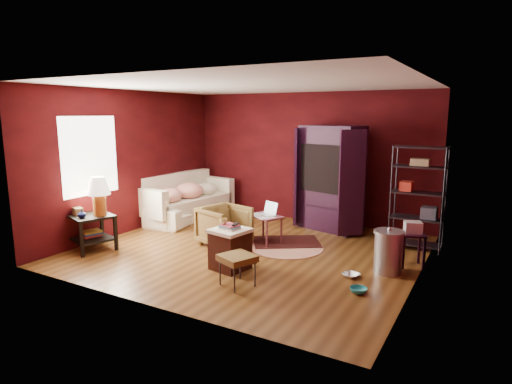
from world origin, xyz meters
TOP-DOWN VIEW (x-y plane):
  - room at (-0.04, -0.01)m, footprint 5.54×5.04m
  - sofa at (-2.39, 1.19)m, footprint 0.89×2.16m
  - armchair at (-0.56, 0.03)m, footprint 0.88×0.92m
  - pet_bowl_steel at (1.91, -0.36)m, footprint 0.24×0.15m
  - pet_bowl_turquoise at (2.16, -0.85)m, footprint 0.23×0.08m
  - vase at (-2.37, -1.53)m, footprint 0.14×0.15m
  - mug at (0.10, -0.97)m, footprint 0.13×0.11m
  - side_table at (-2.34, -1.28)m, footprint 0.82×0.82m
  - sofa_cushions at (-2.40, 1.22)m, footprint 1.16×2.33m
  - hamper at (0.19, -0.93)m, footprint 0.60×0.60m
  - footstool at (0.63, -1.44)m, footprint 0.56×0.56m
  - rug_round at (0.49, 0.44)m, footprint 1.65×1.65m
  - rug_oriental at (0.35, 0.72)m, footprint 1.44×1.32m
  - laptop_desk at (0.02, 0.52)m, footprint 0.72×0.63m
  - tv_armoire at (0.70, 2.02)m, footprint 1.61×1.13m
  - wire_shelving at (2.49, 1.50)m, footprint 0.89×0.40m
  - small_stand at (2.57, 0.55)m, footprint 0.47×0.47m
  - trash_can at (2.32, 0.08)m, footprint 0.53×0.53m

SIDE VIEW (x-z plane):
  - rug_round at x=0.49m, z-range 0.00..0.01m
  - rug_oriental at x=0.35m, z-range 0.01..0.02m
  - pet_bowl_turquoise at x=2.16m, z-range 0.00..0.23m
  - pet_bowl_steel at x=1.91m, z-range 0.00..0.24m
  - hamper at x=0.19m, z-range -0.03..0.69m
  - trash_can at x=2.32m, z-range -0.02..0.68m
  - footstool at x=0.63m, z-range 0.16..0.60m
  - armchair at x=-0.56m, z-range 0.00..0.78m
  - sofa at x=-2.39m, z-range 0.00..0.82m
  - sofa_cushions at x=-2.40m, z-range -0.01..0.93m
  - laptop_desk at x=0.02m, z-range 0.09..0.84m
  - small_stand at x=2.57m, z-range 0.18..0.89m
  - vase at x=-2.37m, z-range 0.62..0.75m
  - mug at x=0.10m, z-range 0.70..0.81m
  - side_table at x=-2.34m, z-range 0.13..1.42m
  - wire_shelving at x=2.49m, z-range 0.09..1.89m
  - tv_armoire at x=0.70m, z-range 0.04..2.16m
  - room at x=-0.04m, z-range -0.02..2.82m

